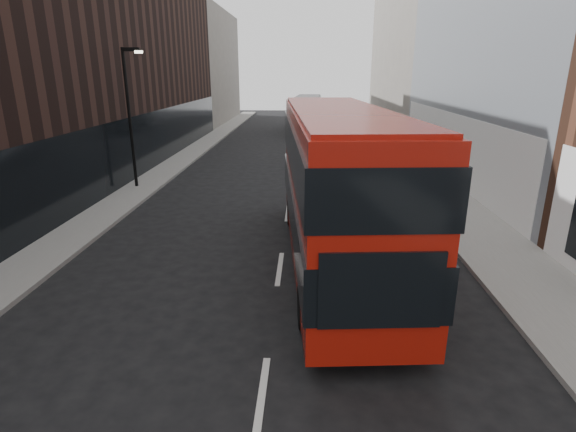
# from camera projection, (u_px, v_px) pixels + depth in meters

# --- Properties ---
(sidewalk_right) EXTENTS (3.00, 80.00, 0.15)m
(sidewalk_right) POSITION_uv_depth(u_px,v_px,m) (406.00, 164.00, 30.21)
(sidewalk_right) COLOR slate
(sidewalk_right) RESTS_ON ground
(sidewalk_left) EXTENTS (2.00, 80.00, 0.15)m
(sidewalk_left) POSITION_uv_depth(u_px,v_px,m) (178.00, 162.00, 30.81)
(sidewalk_left) COLOR slate
(sidewalk_left) RESTS_ON ground
(building_victorian) EXTENTS (6.50, 24.00, 21.00)m
(building_victorian) POSITION_uv_depth(u_px,v_px,m) (413.00, 34.00, 45.19)
(building_victorian) COLOR slate
(building_victorian) RESTS_ON ground
(building_left_mid) EXTENTS (5.00, 24.00, 14.00)m
(building_left_mid) POSITION_uv_depth(u_px,v_px,m) (143.00, 58.00, 33.58)
(building_left_mid) COLOR black
(building_left_mid) RESTS_ON ground
(building_left_far) EXTENTS (5.00, 20.00, 13.00)m
(building_left_far) POSITION_uv_depth(u_px,v_px,m) (206.00, 67.00, 54.66)
(building_left_far) COLOR slate
(building_left_far) RESTS_ON ground
(street_lamp) EXTENTS (1.06, 0.22, 7.00)m
(street_lamp) POSITION_uv_depth(u_px,v_px,m) (130.00, 109.00, 22.91)
(street_lamp) COLOR black
(street_lamp) RESTS_ON sidewalk_left
(red_bus) EXTENTS (3.81, 12.49, 4.97)m
(red_bus) POSITION_uv_depth(u_px,v_px,m) (337.00, 181.00, 13.99)
(red_bus) COLOR maroon
(red_bus) RESTS_ON ground
(grey_bus) EXTENTS (3.30, 11.14, 3.55)m
(grey_bus) POSITION_uv_depth(u_px,v_px,m) (307.00, 113.00, 47.13)
(grey_bus) COLOR black
(grey_bus) RESTS_ON ground
(car_a) EXTENTS (1.84, 4.04, 1.35)m
(car_a) POSITION_uv_depth(u_px,v_px,m) (324.00, 170.00, 25.49)
(car_a) COLOR black
(car_a) RESTS_ON ground
(car_b) EXTENTS (1.80, 4.61, 1.50)m
(car_b) POSITION_uv_depth(u_px,v_px,m) (313.00, 154.00, 30.02)
(car_b) COLOR #9C9EA4
(car_b) RESTS_ON ground
(car_c) EXTENTS (2.58, 5.47, 1.54)m
(car_c) POSITION_uv_depth(u_px,v_px,m) (329.00, 148.00, 32.48)
(car_c) COLOR black
(car_c) RESTS_ON ground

